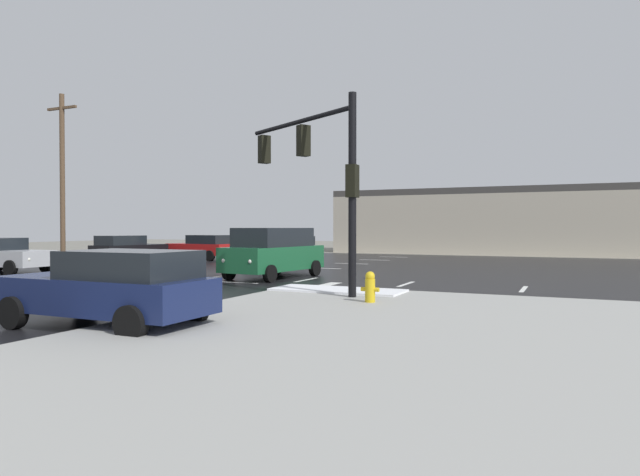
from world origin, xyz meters
The scene contains 15 objects.
ground_plane centered at (0.00, 0.00, 0.00)m, with size 120.00×120.00×0.00m, color slate.
road_asphalt centered at (0.00, 0.00, 0.01)m, with size 44.00×44.00×0.02m, color black.
sidewalk_corner centered at (12.00, -12.00, 0.07)m, with size 18.00×18.00×0.14m, color #9E9E99.
snow_strip_curbside centered at (5.00, -4.00, 0.17)m, with size 4.00×1.60×0.06m, color white.
lane_markings centered at (1.20, -1.38, 0.02)m, with size 36.15×36.15×0.01m.
traffic_signal_mast centered at (4.63, -4.46, 3.94)m, with size 4.80×2.86×5.63m.
fire_hydrant centered at (6.76, -6.04, 0.54)m, with size 0.48×0.26×0.79m.
strip_building_background centered at (4.94, 27.40, 2.56)m, with size 23.61×8.00×5.12m.
sedan_black centered at (-12.71, 5.94, 0.85)m, with size 2.35×4.66×1.58m.
sedan_navy centered at (3.01, -11.10, 0.85)m, with size 4.54×2.02×1.58m.
sedan_red centered at (-9.95, 9.65, 0.85)m, with size 4.68×2.42×1.58m.
suv_green centered at (0.41, 0.25, 1.09)m, with size 2.55×4.98×2.03m.
sedan_silver centered at (-12.08, -2.58, 0.85)m, with size 4.59×2.15×1.58m.
sedan_grey centered at (-2.54, 6.75, 0.85)m, with size 2.43×4.68×1.58m.
utility_pole_far centered at (-15.17, 3.46, 5.06)m, with size 2.20×0.28×9.69m.
Camera 1 is at (11.55, -19.66, 2.05)m, focal length 31.54 mm.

